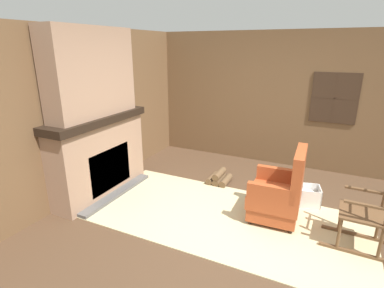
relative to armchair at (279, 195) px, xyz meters
name	(u,v)px	position (x,y,z in m)	size (l,w,h in m)	color
ground_plane	(240,227)	(-0.39, -0.43, -0.36)	(14.00, 14.00, 0.00)	#4C3523
wood_panel_wall_left	(83,114)	(-2.94, -0.43, 0.91)	(0.06, 5.63, 2.55)	brown
wood_panel_wall_back	(284,100)	(-0.37, 2.11, 0.91)	(5.63, 0.09, 2.55)	brown
fireplace_hearth	(100,156)	(-2.68, -0.43, 0.27)	(0.63, 1.79, 1.27)	#9E7A60
chimney_breast	(91,73)	(-2.70, -0.43, 1.53)	(0.37, 1.49, 1.26)	#9E7A60
area_rug	(223,217)	(-0.68, -0.30, -0.36)	(3.79, 1.80, 0.01)	#C6B789
armchair	(279,195)	(0.00, 0.00, 0.00)	(0.68, 0.73, 1.02)	#A84723
rocking_chair	(367,214)	(1.01, -0.19, 0.08)	(0.81, 0.48, 1.36)	brown
firewood_stack	(219,178)	(-1.12, 0.72, -0.28)	(0.36, 0.40, 0.22)	brown
laundry_basket	(305,196)	(0.29, 0.57, -0.22)	(0.48, 0.39, 0.29)	white
oil_lamp_vase	(76,115)	(-2.74, -0.76, 0.98)	(0.10, 0.10, 0.22)	#B24C42
storage_case	(121,104)	(-2.74, 0.23, 0.97)	(0.16, 0.22, 0.13)	gray
decorative_plate_on_mantel	(96,107)	(-2.76, -0.32, 1.02)	(0.06, 0.23, 0.23)	red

